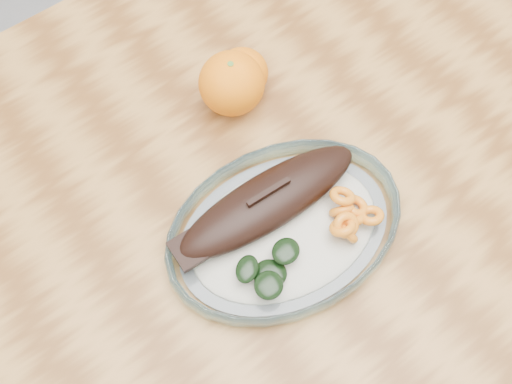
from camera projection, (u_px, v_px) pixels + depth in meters
ground at (284, 293)px, 1.55m from camera, size 3.00×3.00×0.00m
dining_table at (301, 168)px, 0.96m from camera, size 1.20×0.80×0.75m
plated_meal at (284, 227)px, 0.79m from camera, size 0.62×0.62×0.08m
orange_left at (232, 83)px, 0.85m from camera, size 0.09×0.09×0.09m
orange_right at (242, 73)px, 0.87m from camera, size 0.07×0.07×0.07m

